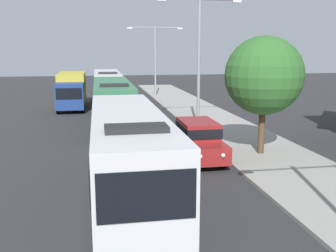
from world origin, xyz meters
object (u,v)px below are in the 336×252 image
box_truck_oncoming (72,89)px  streetlamp_far (155,53)px  bus_middle (107,85)px  roadside_tree (264,76)px  bus_lead (128,149)px  bus_second_in_line (113,102)px  white_suv (198,139)px  streetlamp_mid (199,50)px

box_truck_oncoming → streetlamp_far: bearing=37.9°
bus_middle → roadside_tree: (6.98, -22.47, 2.33)m
bus_lead → bus_second_in_line: 13.64m
bus_second_in_line → roadside_tree: roadside_tree is taller
white_suv → bus_second_in_line: bearing=111.0°
streetlamp_mid → roadside_tree: 6.79m
bus_second_in_line → white_suv: 10.35m
bus_lead → white_suv: bus_lead is taller
bus_lead → streetlamp_mid: size_ratio=1.35×
bus_second_in_line → bus_middle: 12.91m
box_truck_oncoming → bus_second_in_line: bearing=-70.3°
streetlamp_far → box_truck_oncoming: bearing=-142.1°
streetlamp_far → bus_second_in_line: bearing=-108.7°
streetlamp_mid → roadside_tree: streetlamp_mid is taller
bus_lead → white_suv: bearing=47.2°
streetlamp_mid → roadside_tree: size_ratio=1.44×
white_suv → box_truck_oncoming: size_ratio=0.58×
bus_lead → streetlamp_mid: streetlamp_mid is taller
roadside_tree → bus_middle: bearing=107.3°
streetlamp_far → bus_middle: bearing=-150.4°
bus_lead → roadside_tree: (6.98, 4.09, 2.33)m
box_truck_oncoming → streetlamp_mid: (8.70, -12.27, 3.52)m
box_truck_oncoming → streetlamp_far: 11.48m
bus_lead → bus_second_in_line: (-0.00, 13.64, -0.00)m
bus_second_in_line → bus_middle: bearing=90.0°
white_suv → roadside_tree: (3.28, 0.09, 2.99)m
streetlamp_mid → bus_second_in_line: bearing=150.4°
roadside_tree → box_truck_oncoming: bearing=118.7°
white_suv → streetlamp_mid: 7.99m
bus_middle → box_truck_oncoming: bus_middle is taller
bus_lead → streetlamp_far: 30.28m
bus_second_in_line → streetlamp_far: streetlamp_far is taller
bus_lead → box_truck_oncoming: size_ratio=1.42×
bus_lead → streetlamp_mid: (5.40, 10.58, 3.54)m
bus_middle → streetlamp_mid: (5.40, -15.98, 3.54)m
white_suv → streetlamp_mid: bearing=75.5°
white_suv → bus_lead: bearing=-132.8°
box_truck_oncoming → streetlamp_mid: streetlamp_mid is taller
bus_lead → streetlamp_far: (5.40, 29.62, 3.21)m
white_suv → box_truck_oncoming: (-7.00, 18.85, 0.68)m
bus_middle → white_suv: bearing=-80.7°
bus_middle → streetlamp_far: (5.40, 3.07, 3.21)m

